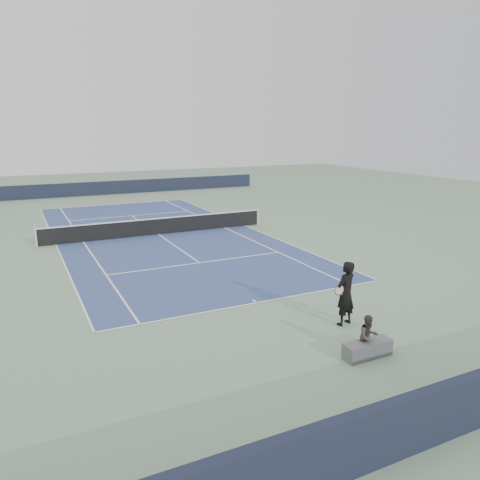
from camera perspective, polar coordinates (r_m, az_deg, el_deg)
name	(u,v)px	position (r m, az deg, el deg)	size (l,w,h in m)	color
ground	(159,235)	(27.01, -9.90, 0.66)	(80.00, 80.00, 0.00)	gray
court_surface	(159,234)	(27.01, -9.90, 0.67)	(10.97, 23.77, 0.01)	#34467B
tennis_net	(158,226)	(26.90, -9.94, 1.71)	(12.90, 0.10, 1.07)	silver
windscreen_far	(101,188)	(44.14, -16.57, 6.07)	(30.00, 0.25, 1.20)	black
windscreen_near	(451,409)	(10.52, 24.29, -18.28)	(30.00, 0.25, 1.20)	black
tennis_player	(345,293)	(14.72, 12.72, -6.36)	(0.89, 0.73, 2.02)	black
tennis_ball	(367,331)	(14.69, 15.25, -10.67)	(0.07, 0.07, 0.07)	yellow
spectator_bench	(368,343)	(13.08, 15.32, -11.97)	(1.42, 0.59, 1.18)	#55565A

